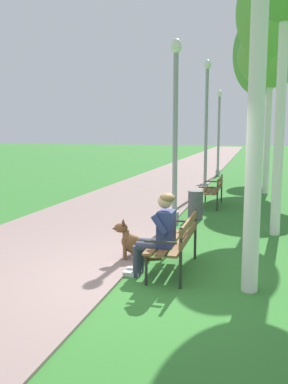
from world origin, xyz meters
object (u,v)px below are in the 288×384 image
(lamp_post_near, at_px, (175,131))
(lamp_post_far, at_px, (219,132))
(birch_tree_fifth, at_px, (260,54))
(birch_tree_fourth, at_px, (271,57))
(dog_brown, at_px, (135,245))
(park_bench_near, at_px, (177,238))
(park_bench_mid, at_px, (213,189))
(birch_tree_third, at_px, (266,14))
(litter_bin, at_px, (195,205))
(birch_tree_sixth, at_px, (263,73))
(lamp_post_mid, at_px, (206,125))
(person_seated_on_near_bench, at_px, (159,232))

(lamp_post_near, distance_m, lamp_post_far, 10.80)
(birch_tree_fifth, bearing_deg, lamp_post_far, 121.82)
(birch_tree_fourth, bearing_deg, dog_brown, -104.81)
(park_bench_near, height_order, park_bench_mid, same)
(birch_tree_third, height_order, birch_tree_fourth, birch_tree_third)
(birch_tree_third, bearing_deg, birch_tree_fourth, 85.65)
(lamp_post_near, relative_size, birch_tree_fifth, 0.61)
(birch_tree_fifth, bearing_deg, park_bench_mid, -101.82)
(park_bench_near, bearing_deg, birch_tree_fifth, 84.37)
(lamp_post_far, distance_m, litter_bin, 10.23)
(birch_tree_sixth, bearing_deg, birch_tree_fifth, -92.83)
(park_bench_near, relative_size, lamp_post_mid, 0.33)
(park_bench_near, height_order, litter_bin, park_bench_near)
(park_bench_near, distance_m, birch_tree_fifth, 12.06)
(park_bench_near, xyz_separation_m, person_seated_on_near_bench, (-0.21, -0.31, 0.17))
(dog_brown, bearing_deg, park_bench_near, -23.86)
(person_seated_on_near_bench, bearing_deg, park_bench_near, 56.47)
(park_bench_mid, bearing_deg, litter_bin, -97.01)
(park_bench_near, height_order, dog_brown, park_bench_near)
(lamp_post_near, distance_m, birch_tree_fifth, 8.70)
(birch_tree_third, distance_m, birch_tree_sixth, 8.87)
(person_seated_on_near_bench, bearing_deg, dog_brown, 130.22)
(litter_bin, bearing_deg, park_bench_mid, 82.99)
(dog_brown, bearing_deg, lamp_post_far, 89.52)
(park_bench_mid, distance_m, birch_tree_fourth, 5.23)
(park_bench_mid, bearing_deg, birch_tree_sixth, 81.45)
(lamp_post_near, bearing_deg, park_bench_mid, 76.82)
(birch_tree_fifth, height_order, litter_bin, birch_tree_fifth)
(park_bench_mid, relative_size, person_seated_on_near_bench, 1.20)
(birch_tree_fifth, distance_m, birch_tree_sixth, 3.16)
(park_bench_mid, bearing_deg, park_bench_near, -89.68)
(birch_tree_third, bearing_deg, park_bench_mid, 165.20)
(park_bench_mid, distance_m, dog_brown, 5.45)
(park_bench_mid, xyz_separation_m, birch_tree_fourth, (1.49, 2.98, 4.04))
(lamp_post_near, xyz_separation_m, litter_bin, (0.38, 0.72, -1.77))
(birch_tree_fourth, bearing_deg, park_bench_mid, -116.62)
(dog_brown, xyz_separation_m, lamp_post_far, (0.11, 13.58, 1.83))
(lamp_post_near, bearing_deg, birch_tree_fourth, 69.37)
(birch_tree_fourth, bearing_deg, birch_tree_fifth, 98.59)
(dog_brown, distance_m, birch_tree_fourth, 9.66)
(park_bench_near, bearing_deg, lamp_post_near, 101.67)
(birch_tree_fifth, bearing_deg, dog_brown, -99.73)
(lamp_post_near, relative_size, litter_bin, 5.86)
(dog_brown, relative_size, birch_tree_fifth, 0.12)
(birch_tree_third, bearing_deg, birch_tree_sixth, 89.72)
(park_bench_near, distance_m, park_bench_mid, 5.73)
(park_bench_mid, relative_size, birch_tree_third, 0.24)
(park_bench_near, bearing_deg, birch_tree_fourth, 80.48)
(park_bench_mid, bearing_deg, dog_brown, -97.62)
(person_seated_on_near_bench, distance_m, dog_brown, 0.95)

